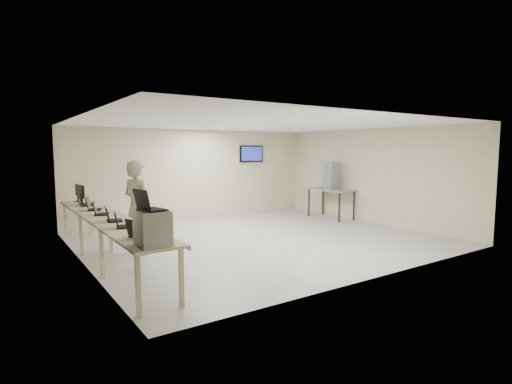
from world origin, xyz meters
TOP-DOWN VIEW (x-y plane):
  - room at (0.03, 0.06)m, footprint 8.01×7.01m
  - workbench at (-3.59, 0.00)m, footprint 0.76×6.00m
  - equipment_box at (-3.65, -2.75)m, footprint 0.40×0.46m
  - laptop_on_box at (-3.71, -2.75)m, footprint 0.37×0.42m
  - laptop_0 at (-3.65, -2.15)m, footprint 0.40×0.42m
  - laptop_1 at (-3.66, -1.24)m, footprint 0.35×0.38m
  - laptop_2 at (-3.64, -0.56)m, footprint 0.34×0.39m
  - laptop_3 at (-3.66, 0.32)m, footprint 0.38×0.41m
  - laptop_4 at (-3.63, 1.05)m, footprint 0.41×0.43m
  - laptop_5 at (-3.62, 1.87)m, footprint 0.35×0.42m
  - monitor_near at (-3.60, 2.28)m, footprint 0.20×0.45m
  - monitor_far at (-3.60, 2.75)m, footprint 0.19×0.44m
  - soldier at (-2.88, 0.37)m, footprint 0.72×0.84m
  - side_table at (3.60, 1.27)m, footprint 0.73×1.57m
  - storage_bins at (3.58, 1.27)m, footprint 0.33×0.37m

SIDE VIEW (x-z plane):
  - workbench at x=-3.59m, z-range 0.38..1.28m
  - side_table at x=3.60m, z-range 0.40..1.34m
  - laptop_1 at x=-3.66m, z-range 0.84..1.10m
  - laptop_3 at x=-3.66m, z-range 0.83..1.11m
  - laptop_2 at x=-3.64m, z-range 0.83..1.11m
  - laptop_0 at x=-3.65m, z-range 0.83..1.11m
  - laptop_4 at x=-3.63m, z-range 0.83..1.11m
  - laptop_5 at x=-3.62m, z-range 0.82..1.14m
  - soldier at x=-2.88m, z-range 0.00..1.97m
  - equipment_box at x=-3.65m, z-range 0.90..1.37m
  - monitor_far at x=-3.60m, z-range 0.94..1.37m
  - monitor_near at x=-3.60m, z-range 0.95..1.39m
  - storage_bins at x=3.58m, z-range 0.94..1.81m
  - room at x=0.03m, z-range 0.01..2.82m
  - laptop_on_box at x=-3.71m, z-range 1.30..1.60m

